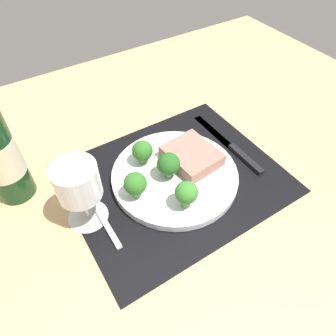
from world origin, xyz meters
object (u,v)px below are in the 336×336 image
at_px(steak, 192,156).
at_px(plate, 175,175).
at_px(knife, 232,147).
at_px(fork, 97,208).
at_px(wine_glass, 78,185).

bearing_deg(steak, plate, -167.66).
relative_size(plate, knife, 1.12).
xyz_separation_m(fork, wine_glass, (-0.02, -0.01, 0.09)).
bearing_deg(fork, steak, -4.03).
relative_size(steak, fork, 0.55).
bearing_deg(plate, wine_glass, 177.33).
bearing_deg(plate, fork, 175.16).
distance_m(plate, fork, 0.17).
height_order(plate, steak, steak).
distance_m(plate, steak, 0.05).
relative_size(plate, fork, 1.34).
bearing_deg(wine_glass, knife, -0.57).
height_order(steak, fork, steak).
bearing_deg(wine_glass, plate, -2.67).
bearing_deg(knife, plate, -178.17).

